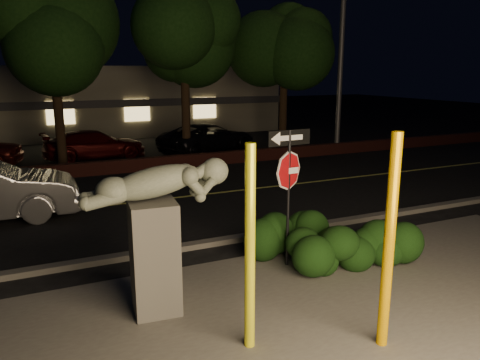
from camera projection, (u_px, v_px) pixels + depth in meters
name	position (u px, v px, depth m)	size (l,w,h in m)	color
ground	(145.00, 178.00, 16.69)	(90.00, 90.00, 0.00)	black
patio	(320.00, 329.00, 6.95)	(14.00, 6.00, 0.02)	#4C4944
road	(169.00, 199.00, 14.03)	(80.00, 8.00, 0.01)	black
lane_marking	(169.00, 198.00, 14.03)	(80.00, 0.12, 0.01)	#C9C750
curb	(220.00, 241.00, 10.39)	(80.00, 0.25, 0.12)	#4C4944
brick_wall	(137.00, 165.00, 17.78)	(40.00, 0.35, 0.50)	#4C1D18
parking_lot	(111.00, 149.00, 22.88)	(40.00, 12.00, 0.01)	black
building	(87.00, 99.00, 29.49)	(22.00, 10.20, 4.00)	#706A59
tree_far_b	(49.00, 6.00, 17.12)	(5.20, 5.20, 8.41)	black
tree_far_c	(183.00, 22.00, 18.88)	(4.80, 4.80, 7.84)	black
tree_far_d	(285.00, 33.00, 21.41)	(4.40, 4.40, 7.42)	black
yellow_pole_left	(250.00, 250.00, 6.21)	(0.14, 0.14, 2.88)	yellow
yellow_pole_right	(389.00, 244.00, 6.24)	(0.15, 0.15, 3.02)	#DD9D00
signpost	(289.00, 171.00, 8.81)	(0.91, 0.10, 2.69)	black
sculpture	(156.00, 221.00, 7.18)	(2.28, 0.80, 2.44)	#4C4944
hedge_center	(288.00, 233.00, 9.65)	(1.90, 0.89, 0.99)	black
hedge_right	(331.00, 244.00, 8.96)	(1.59, 0.85, 1.04)	black
hedge_far_right	(390.00, 243.00, 9.10)	(1.39, 0.87, 0.97)	black
parked_car_darkred	(95.00, 145.00, 20.21)	(1.74, 4.29, 1.25)	#3D0606
parked_car_dark	(208.00, 138.00, 21.96)	(2.23, 4.83, 1.34)	black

